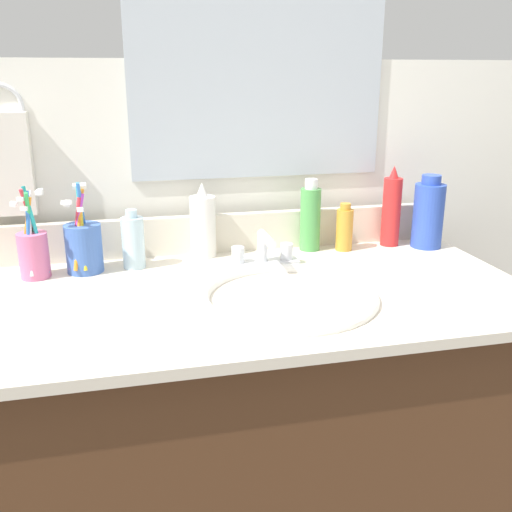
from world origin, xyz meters
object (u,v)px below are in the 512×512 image
(bottle_toner_green, at_px, (310,218))
(cup_pink, at_px, (33,250))
(bottle_gel_clear, at_px, (133,242))
(bottle_oil_amber, at_px, (344,229))
(bottle_spray_red, at_px, (391,210))
(hand_towel, at_px, (5,165))
(bottle_shampoo_blue, at_px, (428,214))
(cup_blue_plastic, at_px, (83,246))
(faucet, at_px, (263,255))
(bottle_lotion_white, at_px, (203,225))

(bottle_toner_green, relative_size, cup_pink, 0.89)
(bottle_gel_clear, xyz_separation_m, bottle_toner_green, (0.42, 0.04, 0.02))
(cup_pink, bearing_deg, bottle_gel_clear, 5.24)
(bottle_toner_green, bearing_deg, bottle_gel_clear, -174.36)
(bottle_oil_amber, bearing_deg, bottle_spray_red, 6.36)
(hand_towel, height_order, bottle_shampoo_blue, hand_towel)
(bottle_shampoo_blue, bearing_deg, bottle_gel_clear, 179.88)
(bottle_toner_green, height_order, cup_blue_plastic, cup_blue_plastic)
(cup_blue_plastic, bearing_deg, bottle_gel_clear, 2.29)
(bottle_spray_red, xyz_separation_m, cup_blue_plastic, (-0.73, -0.04, -0.03))
(bottle_shampoo_blue, xyz_separation_m, bottle_oil_amber, (-0.21, 0.02, -0.03))
(hand_towel, distance_m, cup_pink, 0.21)
(bottle_shampoo_blue, xyz_separation_m, bottle_spray_red, (-0.08, 0.03, 0.01))
(bottle_gel_clear, xyz_separation_m, cup_pink, (-0.20, -0.02, -0.00))
(faucet, distance_m, cup_pink, 0.48)
(bottle_spray_red, xyz_separation_m, bottle_oil_amber, (-0.13, -0.01, -0.04))
(hand_towel, xyz_separation_m, cup_blue_plastic, (0.15, -0.10, -0.16))
(cup_blue_plastic, bearing_deg, faucet, -8.59)
(bottle_spray_red, bearing_deg, hand_towel, 175.72)
(cup_pink, height_order, cup_blue_plastic, same)
(bottle_gel_clear, bearing_deg, faucet, -12.58)
(bottle_oil_amber, bearing_deg, hand_towel, 173.94)
(bottle_gel_clear, xyz_separation_m, cup_blue_plastic, (-0.10, -0.00, -0.00))
(bottle_shampoo_blue, height_order, bottle_toner_green, bottle_shampoo_blue)
(hand_towel, xyz_separation_m, bottle_oil_amber, (0.75, -0.08, -0.17))
(cup_pink, bearing_deg, bottle_spray_red, 3.61)
(bottle_gel_clear, distance_m, cup_blue_plastic, 0.10)
(bottle_shampoo_blue, xyz_separation_m, cup_blue_plastic, (-0.81, -0.00, -0.02))
(bottle_oil_amber, distance_m, cup_blue_plastic, 0.60)
(bottle_toner_green, bearing_deg, faucet, -143.99)
(bottle_shampoo_blue, relative_size, bottle_oil_amber, 1.55)
(faucet, bearing_deg, cup_blue_plastic, 171.41)
(faucet, bearing_deg, bottle_gel_clear, 167.42)
(bottle_gel_clear, xyz_separation_m, bottle_shampoo_blue, (0.70, -0.00, 0.02))
(hand_towel, distance_m, bottle_spray_red, 0.89)
(bottle_oil_amber, bearing_deg, cup_blue_plastic, -177.75)
(bottle_gel_clear, height_order, bottle_toner_green, bottle_toner_green)
(cup_blue_plastic, bearing_deg, bottle_lotion_white, 11.39)
(cup_pink, bearing_deg, hand_towel, 114.33)
(bottle_toner_green, height_order, bottle_spray_red, bottle_spray_red)
(bottle_gel_clear, height_order, bottle_lotion_white, bottle_lotion_white)
(bottle_gel_clear, xyz_separation_m, bottle_spray_red, (0.62, 0.03, 0.03))
(faucet, relative_size, bottle_oil_amber, 1.40)
(bottle_shampoo_blue, relative_size, cup_pink, 0.92)
(bottle_lotion_white, xyz_separation_m, bottle_shampoo_blue, (0.54, -0.05, 0.01))
(cup_blue_plastic, bearing_deg, hand_towel, 145.80)
(bottle_gel_clear, relative_size, cup_pink, 0.67)
(cup_blue_plastic, bearing_deg, bottle_shampoo_blue, 0.19)
(bottle_toner_green, xyz_separation_m, cup_pink, (-0.62, -0.06, -0.02))
(hand_towel, bearing_deg, cup_pink, -65.67)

